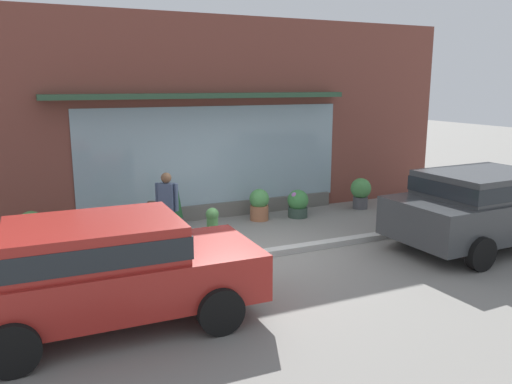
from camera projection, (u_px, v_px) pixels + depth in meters
The scene contains 13 objects.
ground_plane at pixel (256, 254), 10.04m from camera, with size 60.00×60.00×0.00m, color gray.
curb_strip at pixel (261, 254), 9.85m from camera, with size 14.00×0.24×0.12m, color #B2B2AD.
storefront at pixel (201, 121), 12.37m from camera, with size 14.00×0.81×4.85m.
fire_hydrant at pixel (213, 230), 10.10m from camera, with size 0.41×0.37×0.89m.
pedestrian_with_handbag at pixel (166, 205), 10.17m from camera, with size 0.54×0.47×1.56m.
parked_car_red at pixel (105, 266), 6.92m from camera, with size 4.07×2.00×1.49m.
parked_car_dark_gray at pixel (487, 204), 10.34m from camera, with size 4.28×2.20×1.56m.
potted_plant_by_entrance at pixel (361, 192), 13.60m from camera, with size 0.54×0.54×0.82m.
potted_plant_trailing_edge at pixel (123, 220), 11.19m from camera, with size 0.38×0.38×0.67m.
potted_plant_window_left at pixel (178, 206), 11.89m from camera, with size 0.26×0.26×1.02m.
potted_plant_near_hydrant at pixel (259, 204), 12.45m from camera, with size 0.48×0.48×0.77m.
potted_plant_low_front at pixel (32, 230), 10.19m from camera, with size 0.55×0.55×0.80m.
potted_plant_window_center at pixel (298, 203), 12.74m from camera, with size 0.53×0.53×0.69m.
Camera 1 is at (-4.03, -8.67, 3.27)m, focal length 36.00 mm.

